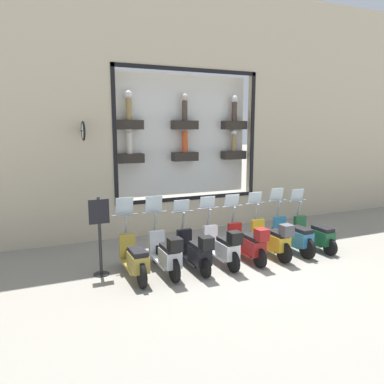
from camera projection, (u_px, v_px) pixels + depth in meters
name	position (u px, v px, depth m)	size (l,w,h in m)	color
ground_plane	(244.00, 264.00, 9.23)	(120.00, 120.00, 0.00)	gray
building_facade	(186.00, 110.00, 11.83)	(1.19, 36.00, 7.68)	beige
scooter_green_0	(315.00, 235.00, 10.28)	(1.79, 0.61, 1.56)	black
scooter_teal_1	(294.00, 236.00, 9.99)	(1.81, 0.60, 1.64)	black
scooter_yellow_2	(273.00, 239.00, 9.64)	(1.80, 0.60, 1.58)	black
scooter_red_3	(249.00, 243.00, 9.35)	(1.80, 0.60, 1.57)	black
scooter_white_4	(223.00, 247.00, 9.06)	(1.80, 0.60, 1.56)	black
scooter_black_5	(196.00, 251.00, 8.76)	(1.79, 0.60, 1.53)	black
scooter_silver_6	(166.00, 254.00, 8.49)	(1.81, 0.61, 1.69)	black
scooter_olive_7	(135.00, 259.00, 8.25)	(1.81, 0.61, 1.70)	black
shop_sign_post	(100.00, 233.00, 8.37)	(0.36, 0.45, 1.80)	#232326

